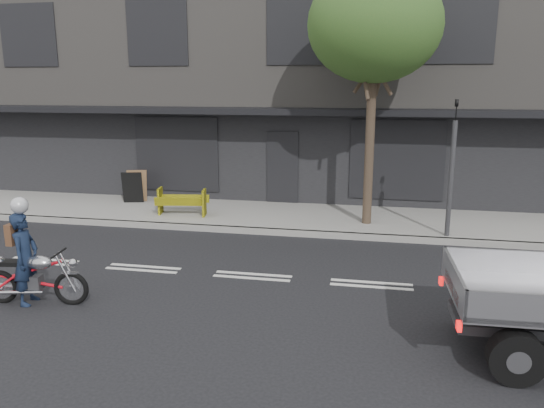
{
  "coord_description": "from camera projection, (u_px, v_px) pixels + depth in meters",
  "views": [
    {
      "loc": [
        2.39,
        -9.99,
        3.88
      ],
      "look_at": [
        0.31,
        0.5,
        1.43
      ],
      "focal_mm": 35.0,
      "sensor_mm": 36.0,
      "label": 1
    }
  ],
  "objects": [
    {
      "name": "street_tree",
      "position": [
        375.0,
        26.0,
        13.29
      ],
      "size": [
        3.4,
        3.4,
        6.74
      ],
      "color": "#382B21",
      "rests_on": "ground"
    },
    {
      "name": "ground",
      "position": [
        253.0,
        276.0,
        10.87
      ],
      "size": [
        80.0,
        80.0,
        0.0
      ],
      "primitive_type": "plane",
      "color": "black",
      "rests_on": "ground"
    },
    {
      "name": "sidewalk",
      "position": [
        290.0,
        217.0,
        15.35
      ],
      "size": [
        32.0,
        3.2,
        0.15
      ],
      "primitive_type": "cube",
      "color": "gray",
      "rests_on": "ground"
    },
    {
      "name": "building_main",
      "position": [
        318.0,
        80.0,
        20.78
      ],
      "size": [
        26.0,
        10.0,
        8.0
      ],
      "primitive_type": "cube",
      "color": "slate",
      "rests_on": "ground"
    },
    {
      "name": "rider",
      "position": [
        25.0,
        259.0,
        9.38
      ],
      "size": [
        0.48,
        0.66,
        1.67
      ],
      "primitive_type": "imported",
      "rotation": [
        0.0,
        0.0,
        1.71
      ],
      "color": "#131E35",
      "rests_on": "ground"
    },
    {
      "name": "kerb",
      "position": [
        280.0,
        232.0,
        13.82
      ],
      "size": [
        32.0,
        0.2,
        0.15
      ],
      "primitive_type": "cube",
      "color": "gray",
      "rests_on": "ground"
    },
    {
      "name": "traffic_light_pole",
      "position": [
        451.0,
        176.0,
        12.91
      ],
      "size": [
        0.12,
        0.12,
        3.5
      ],
      "color": "#2D2D30",
      "rests_on": "ground"
    },
    {
      "name": "motorcycle",
      "position": [
        35.0,
        277.0,
        9.43
      ],
      "size": [
        1.92,
        0.56,
        0.99
      ],
      "rotation": [
        0.0,
        0.0,
        0.14
      ],
      "color": "black",
      "rests_on": "ground"
    },
    {
      "name": "sandwich_board",
      "position": [
        132.0,
        188.0,
        16.72
      ],
      "size": [
        0.72,
        0.56,
        1.0
      ],
      "primitive_type": null,
      "rotation": [
        0.0,
        0.0,
        0.25
      ],
      "color": "black",
      "rests_on": "sidewalk"
    },
    {
      "name": "construction_barrier",
      "position": [
        179.0,
        203.0,
        15.06
      ],
      "size": [
        1.51,
        0.8,
        0.8
      ],
      "primitive_type": null,
      "rotation": [
        0.0,
        0.0,
        0.16
      ],
      "color": "yellow",
      "rests_on": "sidewalk"
    }
  ]
}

